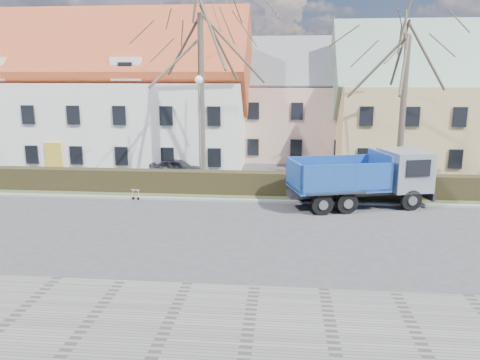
# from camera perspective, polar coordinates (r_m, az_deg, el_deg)

# --- Properties ---
(ground) EXTENTS (120.00, 120.00, 0.00)m
(ground) POSITION_cam_1_polar(r_m,az_deg,el_deg) (21.37, -3.14, -5.80)
(ground) COLOR #39393B
(sidewalk_near) EXTENTS (80.00, 5.00, 0.08)m
(sidewalk_near) POSITION_cam_1_polar(r_m,az_deg,el_deg) (13.70, -8.64, -16.84)
(sidewalk_near) COLOR slate
(sidewalk_near) RESTS_ON ground
(curb_far) EXTENTS (80.00, 0.30, 0.12)m
(curb_far) POSITION_cam_1_polar(r_m,az_deg,el_deg) (25.72, -1.62, -2.46)
(curb_far) COLOR gray
(curb_far) RESTS_ON ground
(grass_strip) EXTENTS (80.00, 3.00, 0.10)m
(grass_strip) POSITION_cam_1_polar(r_m,az_deg,el_deg) (27.26, -1.21, -1.61)
(grass_strip) COLOR #3B4728
(grass_strip) RESTS_ON ground
(hedge) EXTENTS (60.00, 0.90, 1.30)m
(hedge) POSITION_cam_1_polar(r_m,az_deg,el_deg) (26.93, -1.26, -0.47)
(hedge) COLOR black
(hedge) RESTS_ON ground
(building_white) EXTENTS (26.80, 10.80, 9.50)m
(building_white) POSITION_cam_1_polar(r_m,az_deg,el_deg) (39.52, -18.81, 9.06)
(building_white) COLOR silver
(building_white) RESTS_ON ground
(building_pink) EXTENTS (10.80, 8.80, 8.00)m
(building_pink) POSITION_cam_1_polar(r_m,az_deg,el_deg) (40.15, 6.83, 8.61)
(building_pink) COLOR #CCA190
(building_pink) RESTS_ON ground
(building_yellow) EXTENTS (18.80, 10.80, 8.50)m
(building_yellow) POSITION_cam_1_polar(r_m,az_deg,el_deg) (39.31, 24.87, 7.82)
(building_yellow) COLOR tan
(building_yellow) RESTS_ON ground
(tree_1) EXTENTS (9.20, 9.20, 12.65)m
(tree_1) POSITION_cam_1_polar(r_m,az_deg,el_deg) (29.00, -4.74, 11.74)
(tree_1) COLOR #483D32
(tree_1) RESTS_ON ground
(tree_2) EXTENTS (8.00, 8.00, 11.00)m
(tree_2) POSITION_cam_1_polar(r_m,az_deg,el_deg) (29.40, 19.33, 9.49)
(tree_2) COLOR #483D32
(tree_2) RESTS_ON ground
(dump_truck) EXTENTS (8.03, 4.72, 3.02)m
(dump_truck) POSITION_cam_1_polar(r_m,az_deg,el_deg) (25.04, 13.84, 0.18)
(dump_truck) COLOR navy
(dump_truck) RESTS_ON ground
(streetlight) EXTENTS (0.53, 0.53, 6.84)m
(streetlight) POSITION_cam_1_polar(r_m,az_deg,el_deg) (27.70, -4.91, 5.67)
(streetlight) COLOR gray
(streetlight) RESTS_ON ground
(cart_frame) EXTENTS (0.78, 0.54, 0.66)m
(cart_frame) POSITION_cam_1_polar(r_m,az_deg,el_deg) (26.64, -13.00, -1.65)
(cart_frame) COLOR silver
(cart_frame) RESTS_ON ground
(parked_car_a) EXTENTS (3.82, 1.73, 1.27)m
(parked_car_a) POSITION_cam_1_polar(r_m,az_deg,el_deg) (31.91, -7.71, 1.46)
(parked_car_a) COLOR black
(parked_car_a) RESTS_ON ground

